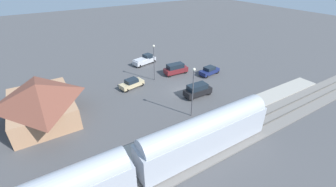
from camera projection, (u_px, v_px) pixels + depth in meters
The scene contains 13 objects.
ground_plane at pixel (181, 91), 40.91m from camera, with size 200.00×200.00×0.00m, color #4C4C4F.
railway_track at pixel (240, 132), 30.53m from camera, with size 4.80×70.00×0.30m.
platform at pixel (220, 117), 33.45m from camera, with size 3.20×46.00×0.30m.
passenger_train at pixel (134, 164), 22.06m from camera, with size 2.93×35.78×4.98m.
station_building at pixel (40, 101), 32.37m from camera, with size 12.66×9.04×5.51m.
pedestrian_on_platform at pixel (238, 107), 33.82m from camera, with size 0.36×0.36×1.71m.
sedan_tan at pixel (132, 83), 41.52m from camera, with size 2.71×4.78×1.74m.
pickup_silver at pixel (145, 60), 51.46m from camera, with size 3.11×5.70×2.14m.
sedan_navy at pixel (209, 71), 46.53m from camera, with size 2.50×4.73×1.74m.
suv_black at pixel (198, 90), 38.77m from camera, with size 2.05×4.94×2.22m.
suv_maroon at pixel (176, 69), 46.75m from camera, with size 2.20×4.99×2.22m.
light_pole_near_platform at pixel (193, 87), 31.71m from camera, with size 0.44×0.44×7.79m.
light_pole_lot_center at pixel (154, 58), 42.48m from camera, with size 0.44×0.44×7.15m.
Camera 1 is at (-29.16, 20.96, 19.76)m, focal length 24.12 mm.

